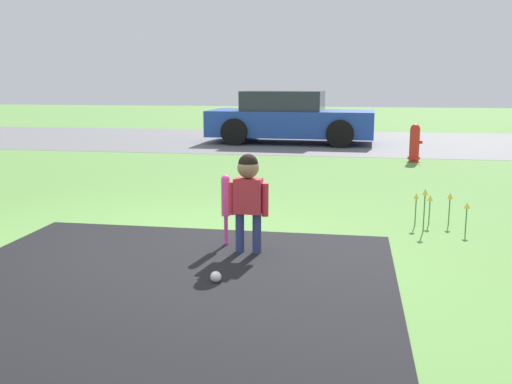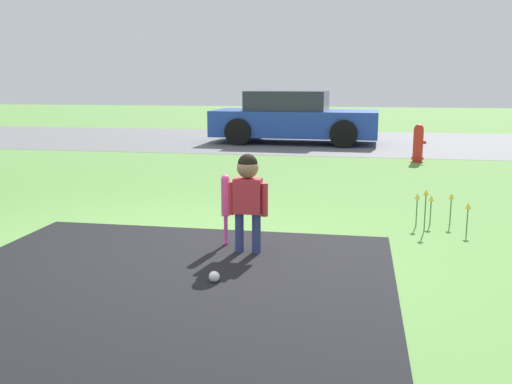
{
  "view_description": "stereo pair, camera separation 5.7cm",
  "coord_description": "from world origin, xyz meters",
  "px_view_note": "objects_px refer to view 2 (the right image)",
  "views": [
    {
      "loc": [
        1.61,
        -4.51,
        1.5
      ],
      "look_at": [
        0.72,
        0.67,
        0.47
      ],
      "focal_mm": 40.0,
      "sensor_mm": 36.0,
      "label": 1
    },
    {
      "loc": [
        1.66,
        -4.5,
        1.5
      ],
      "look_at": [
        0.72,
        0.67,
        0.47
      ],
      "focal_mm": 40.0,
      "sensor_mm": 36.0,
      "label": 2
    }
  ],
  "objects_px": {
    "child": "(248,189)",
    "fire_hydrant": "(418,144)",
    "sports_ball": "(214,277)",
    "parked_car": "(293,118)",
    "baseball_bat": "(226,200)"
  },
  "relations": [
    {
      "from": "sports_ball",
      "to": "parked_car",
      "type": "relative_size",
      "value": 0.02
    },
    {
      "from": "child",
      "to": "baseball_bat",
      "type": "distance_m",
      "value": 0.35
    },
    {
      "from": "baseball_bat",
      "to": "parked_car",
      "type": "xyz_separation_m",
      "value": [
        -0.44,
        9.04,
        0.17
      ]
    },
    {
      "from": "child",
      "to": "parked_car",
      "type": "relative_size",
      "value": 0.22
    },
    {
      "from": "baseball_bat",
      "to": "parked_car",
      "type": "bearing_deg",
      "value": 92.76
    },
    {
      "from": "baseball_bat",
      "to": "fire_hydrant",
      "type": "xyz_separation_m",
      "value": [
        2.27,
        6.05,
        -0.08
      ]
    },
    {
      "from": "child",
      "to": "sports_ball",
      "type": "height_order",
      "value": "child"
    },
    {
      "from": "child",
      "to": "fire_hydrant",
      "type": "bearing_deg",
      "value": 74.73
    },
    {
      "from": "baseball_bat",
      "to": "fire_hydrant",
      "type": "bearing_deg",
      "value": 69.44
    },
    {
      "from": "child",
      "to": "parked_car",
      "type": "bearing_deg",
      "value": 96.9
    },
    {
      "from": "sports_ball",
      "to": "parked_car",
      "type": "bearing_deg",
      "value": 93.3
    },
    {
      "from": "child",
      "to": "baseball_bat",
      "type": "relative_size",
      "value": 1.33
    },
    {
      "from": "fire_hydrant",
      "to": "sports_ball",
      "type": "bearing_deg",
      "value": -106.83
    },
    {
      "from": "baseball_bat",
      "to": "parked_car",
      "type": "height_order",
      "value": "parked_car"
    },
    {
      "from": "sports_ball",
      "to": "parked_car",
      "type": "xyz_separation_m",
      "value": [
        -0.58,
        10.02,
        0.56
      ]
    }
  ]
}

